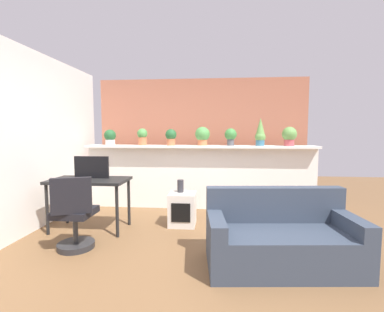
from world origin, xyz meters
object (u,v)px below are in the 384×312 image
Objects in this scene: potted_plant_6 at (289,135)px; office_chair at (74,219)px; potted_plant_0 at (110,137)px; potted_plant_4 at (231,136)px; potted_plant_2 at (171,136)px; tv_monitor at (92,167)px; vase_on_shelf at (180,186)px; side_cube_shelf at (182,209)px; potted_plant_3 at (202,135)px; potted_plant_5 at (260,133)px; potted_plant_1 at (142,136)px; desk at (89,185)px; couch at (281,239)px.

office_chair is (-2.98, -1.95, -0.98)m from potted_plant_6.
potted_plant_6 reaches higher than potted_plant_0.
potted_plant_4 reaches higher than potted_plant_0.
potted_plant_2 is 0.89× the size of potted_plant_6.
tv_monitor is 1.35m from vase_on_shelf.
potted_plant_2 is at bearing 109.50° from side_cube_shelf.
potted_plant_3 is at bearing 1.63° from potted_plant_0.
potted_plant_4 is 0.53m from potted_plant_5.
potted_plant_0 is 1.16m from potted_plant_2.
tv_monitor is (-2.08, -1.18, -0.45)m from potted_plant_4.
potted_plant_1 is 1.44m from vase_on_shelf.
potted_plant_2 is 1.58m from tv_monitor.
potted_plant_1 is 1.50m from desk.
desk is at bearing -128.84° from potted_plant_2.
office_chair is (0.13, -0.78, -0.52)m from tv_monitor.
potted_plant_6 is at bearing 33.14° from office_chair.
potted_plant_4 is 1.42m from vase_on_shelf.
potted_plant_6 reaches higher than couch.
potted_plant_2 is at bearing -179.56° from potted_plant_6.
potted_plant_1 is 1.34m from tv_monitor.
potted_plant_3 is at bearing 37.70° from tv_monitor.
side_cube_shelf is at bearing 10.02° from tv_monitor.
potted_plant_2 is 0.58m from potted_plant_3.
potted_plant_5 is 0.31× the size of couch.
couch is at bearing -78.18° from potted_plant_4.
side_cube_shelf is at bearing -55.59° from vase_on_shelf.
potted_plant_4 is 2.43m from tv_monitor.
office_chair reaches higher than couch.
tv_monitor reaches higher than side_cube_shelf.
potted_plant_6 reaches higher than side_cube_shelf.
potted_plant_2 is at bearing 49.41° from tv_monitor.
potted_plant_2 is 0.60× the size of side_cube_shelf.
potted_plant_5 is 1.00× the size of side_cube_shelf.
potted_plant_5 is at bearing 38.18° from office_chair.
potted_plant_3 reaches higher than potted_plant_2.
potted_plant_4 is 0.63× the size of side_cube_shelf.
couch is (0.96, -2.15, -1.08)m from potted_plant_3.
tv_monitor is (0.00, 0.08, 0.25)m from desk.
potted_plant_3 reaches higher than office_chair.
tv_monitor is at bearing -110.54° from potted_plant_1.
potted_plant_3 is (1.74, 0.05, 0.03)m from potted_plant_0.
desk is at bearing 161.34° from couch.
desk is (-3.12, -1.25, -0.70)m from potted_plant_6.
potted_plant_1 is at bearing 70.47° from desk.
tv_monitor is at bearing -159.40° from potted_plant_6.
tv_monitor is 2.67× the size of vase_on_shelf.
couch is at bearing -44.00° from side_cube_shelf.
side_cube_shelf is (1.32, 0.31, -0.42)m from desk.
vase_on_shelf is at bearing 15.92° from desk.
potted_plant_3 is 0.38× the size of office_chair.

